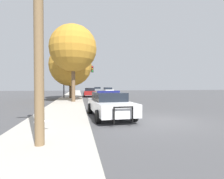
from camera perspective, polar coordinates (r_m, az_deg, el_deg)
ground_plane at (r=9.25m, az=15.66°, el=-9.81°), size 110.00×110.00×0.00m
sidewalk_left at (r=8.37m, az=-18.05°, el=-10.56°), size 3.00×110.00×0.13m
police_car at (r=9.92m, az=-0.92°, el=-4.70°), size 2.26×5.05×1.48m
fire_hydrant at (r=6.88m, az=-22.08°, el=-9.39°), size 0.52×0.23×0.71m
utility_pole at (r=5.46m, az=-22.86°, el=19.89°), size 1.40×0.26×6.57m
traffic_light at (r=24.52m, az=-11.46°, el=5.05°), size 4.09×0.35×4.55m
car_background_distant at (r=44.59m, az=-4.87°, el=-0.03°), size 1.91×4.18×1.41m
car_background_midblock at (r=27.75m, az=-7.29°, el=-0.85°), size 2.04×3.99×1.41m
car_background_oncoming at (r=37.80m, az=-1.33°, el=-0.29°), size 2.05×4.02×1.37m
tree_sidewalk_mid at (r=23.71m, az=-13.37°, el=7.76°), size 5.53×5.53×7.10m
tree_sidewalk_near at (r=18.74m, az=-12.57°, el=12.98°), size 4.79×4.79×7.87m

